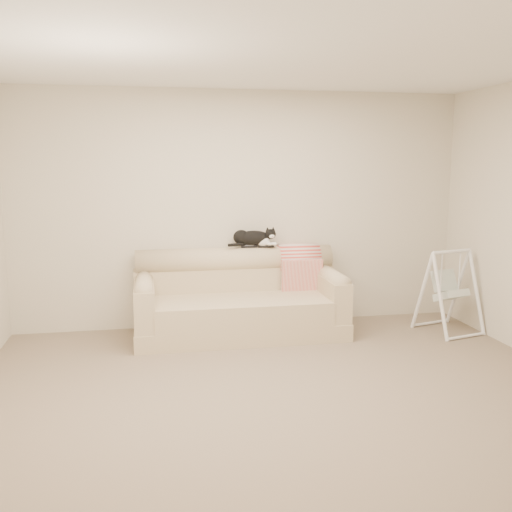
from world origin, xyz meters
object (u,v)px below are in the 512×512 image
(sofa, at_px, (239,301))
(remote_a, at_px, (249,246))
(remote_b, at_px, (266,246))
(tuxedo_cat, at_px, (253,238))
(baby_swing, at_px, (449,291))

(sofa, xyz_separation_m, remote_a, (0.16, 0.24, 0.56))
(remote_b, xyz_separation_m, tuxedo_cat, (-0.14, 0.02, 0.09))
(remote_b, distance_m, baby_swing, 2.04)
(sofa, xyz_separation_m, baby_swing, (2.24, -0.35, 0.10))
(remote_b, xyz_separation_m, baby_swing, (1.90, -0.57, -0.46))
(baby_swing, bearing_deg, sofa, 171.18)
(remote_a, bearing_deg, sofa, -123.15)
(remote_a, distance_m, remote_b, 0.19)
(sofa, height_order, remote_b, remote_b)
(remote_b, height_order, tuxedo_cat, tuxedo_cat)
(remote_a, bearing_deg, tuxedo_cat, 13.68)
(remote_a, relative_size, tuxedo_cat, 0.33)
(remote_a, relative_size, remote_b, 1.05)
(sofa, relative_size, baby_swing, 2.43)
(tuxedo_cat, distance_m, baby_swing, 2.20)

